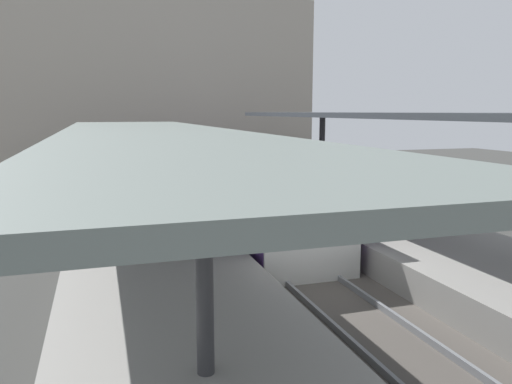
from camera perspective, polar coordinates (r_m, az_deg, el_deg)
ground_plane at (r=12.99m, az=6.55°, el=-11.19°), size 80.00×80.00×0.00m
platform_left at (r=11.85m, az=-10.73°, el=-10.75°), size 4.40×28.00×1.00m
platform_right at (r=14.74m, az=20.30°, el=-7.18°), size 4.40×28.00×1.00m
track_ballast at (r=12.95m, az=6.56°, el=-10.78°), size 3.20×28.00×0.20m
rail_near_side at (r=12.63m, az=3.54°, el=-10.44°), size 0.08×28.00×0.14m
rail_far_side at (r=13.20m, az=9.46°, el=-9.68°), size 0.08×28.00×0.14m
commuter_train at (r=19.66m, az=-2.58°, el=1.06°), size 2.78×15.50×3.10m
canopy_left at (r=12.56m, az=-11.99°, el=6.45°), size 4.18×21.00×3.07m
canopy_right at (r=15.30m, az=17.88°, el=8.22°), size 4.18×21.00×3.49m
platform_bench at (r=16.73m, az=17.95°, el=-1.74°), size 1.40×0.41×0.86m
station_building_backdrop at (r=31.30m, az=-11.37°, el=10.85°), size 18.00×6.00×11.00m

